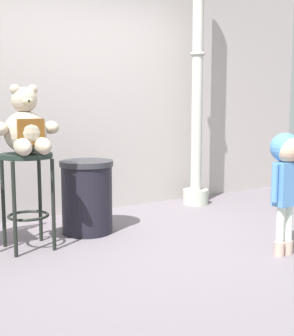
# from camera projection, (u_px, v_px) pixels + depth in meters

# --- Properties ---
(ground_plane) EXTENTS (24.00, 24.00, 0.00)m
(ground_plane) POSITION_uv_depth(u_px,v_px,m) (160.00, 250.00, 3.84)
(ground_plane) COLOR slate
(building_wall) EXTENTS (6.96, 0.30, 3.54)m
(building_wall) POSITION_uv_depth(u_px,v_px,m) (70.00, 54.00, 5.11)
(building_wall) COLOR #ACA29F
(building_wall) RESTS_ON ground_plane
(bar_stool_with_teddy) EXTENTS (0.43, 0.43, 0.81)m
(bar_stool_with_teddy) POSITION_uv_depth(u_px,v_px,m) (27.00, 180.00, 3.82)
(bar_stool_with_teddy) COLOR black
(bar_stool_with_teddy) RESTS_ON ground_plane
(teddy_bear) EXTENTS (0.55, 0.49, 0.56)m
(teddy_bear) POSITION_uv_depth(u_px,v_px,m) (26.00, 129.00, 3.74)
(teddy_bear) COLOR tan
(teddy_bear) RESTS_ON bar_stool_with_teddy
(child_walking) EXTENTS (0.32, 0.25, 0.99)m
(child_walking) POSITION_uv_depth(u_px,v_px,m) (286.00, 167.00, 3.64)
(child_walking) COLOR #C2A292
(child_walking) RESTS_ON ground_plane
(trash_bin) EXTENTS (0.51, 0.51, 0.69)m
(trash_bin) POSITION_uv_depth(u_px,v_px,m) (87.00, 197.00, 4.35)
(trash_bin) COLOR black
(trash_bin) RESTS_ON ground_plane
(lamppost) EXTENTS (0.31, 0.31, 3.14)m
(lamppost) POSITION_uv_depth(u_px,v_px,m) (197.00, 100.00, 5.50)
(lamppost) COLOR #ACB1A0
(lamppost) RESTS_ON ground_plane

